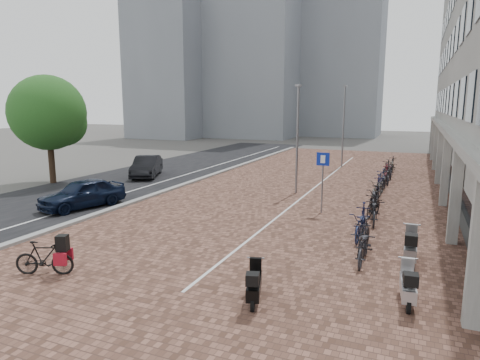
# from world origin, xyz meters

# --- Properties ---
(ground) EXTENTS (140.00, 140.00, 0.00)m
(ground) POSITION_xyz_m (0.00, 0.00, 0.00)
(ground) COLOR #474442
(ground) RESTS_ON ground
(plaza_brick) EXTENTS (14.50, 42.00, 0.04)m
(plaza_brick) POSITION_xyz_m (2.00, 12.00, 0.01)
(plaza_brick) COLOR brown
(plaza_brick) RESTS_ON ground
(street_asphalt) EXTENTS (8.00, 50.00, 0.03)m
(street_asphalt) POSITION_xyz_m (-9.00, 12.00, 0.01)
(street_asphalt) COLOR black
(street_asphalt) RESTS_ON ground
(curb) EXTENTS (0.35, 42.00, 0.14)m
(curb) POSITION_xyz_m (-5.10, 12.00, 0.07)
(curb) COLOR gray
(curb) RESTS_ON ground
(lane_line) EXTENTS (0.12, 44.00, 0.00)m
(lane_line) POSITION_xyz_m (-7.00, 12.00, 0.02)
(lane_line) COLOR white
(lane_line) RESTS_ON street_asphalt
(parking_line) EXTENTS (0.10, 30.00, 0.00)m
(parking_line) POSITION_xyz_m (2.20, 12.00, 0.04)
(parking_line) COLOR white
(parking_line) RESTS_ON plaza_brick
(bg_towers) EXTENTS (33.00, 23.00, 32.00)m
(bg_towers) POSITION_xyz_m (-14.34, 48.94, 13.96)
(bg_towers) COLOR gray
(bg_towers) RESTS_ON ground
(car_navy) EXTENTS (2.69, 4.28, 1.36)m
(car_navy) POSITION_xyz_m (-6.74, 3.07, 0.68)
(car_navy) COLOR black
(car_navy) RESTS_ON ground
(car_dark) EXTENTS (3.06, 4.45, 1.39)m
(car_dark) POSITION_xyz_m (-9.02, 11.37, 0.69)
(car_dark) COLOR black
(car_dark) RESTS_ON ground
(hero_bike) EXTENTS (1.72, 1.05, 1.17)m
(hero_bike) POSITION_xyz_m (-1.99, -3.48, 0.52)
(hero_bike) COLOR black
(hero_bike) RESTS_ON ground
(scooter_front) EXTENTS (0.52, 1.64, 1.12)m
(scooter_front) POSITION_xyz_m (7.50, 1.44, 0.56)
(scooter_front) COLOR gray
(scooter_front) RESTS_ON ground
(scooter_mid) EXTENTS (0.83, 1.48, 0.97)m
(scooter_mid) POSITION_xyz_m (4.05, -2.71, 0.49)
(scooter_mid) COLOR black
(scooter_mid) RESTS_ON ground
(scooter_back) EXTENTS (0.58, 1.50, 1.01)m
(scooter_back) POSITION_xyz_m (7.50, -1.37, 0.51)
(scooter_back) COLOR #BABABF
(scooter_back) RESTS_ON ground
(parking_sign) EXTENTS (0.57, 0.11, 2.71)m
(parking_sign) POSITION_xyz_m (3.76, 6.37, 1.85)
(parking_sign) COLOR slate
(parking_sign) RESTS_ON ground
(lamp_near) EXTENTS (0.12, 0.12, 5.73)m
(lamp_near) POSITION_xyz_m (1.61, 9.99, 2.86)
(lamp_near) COLOR gray
(lamp_near) RESTS_ON ground
(lamp_far) EXTENTS (0.12, 0.12, 6.10)m
(lamp_far) POSITION_xyz_m (2.27, 20.68, 3.05)
(lamp_far) COLOR slate
(lamp_far) RESTS_ON ground
(street_tree) EXTENTS (4.48, 4.48, 6.51)m
(street_tree) POSITION_xyz_m (-12.90, 7.35, 4.14)
(street_tree) COLOR #382619
(street_tree) RESTS_ON ground
(bike_row) EXTENTS (1.23, 21.41, 1.05)m
(bike_row) POSITION_xyz_m (5.92, 10.65, 0.52)
(bike_row) COLOR #232328
(bike_row) RESTS_ON ground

